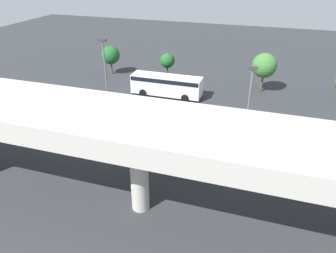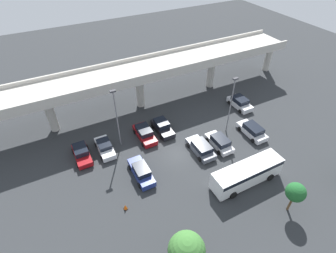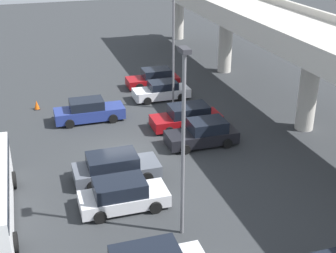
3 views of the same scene
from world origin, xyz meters
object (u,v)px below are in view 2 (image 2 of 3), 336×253
at_px(parked_car_6, 220,142).
at_px(traffic_cone, 125,207).
at_px(parked_car_3, 145,133).
at_px(parked_car_4, 162,127).
at_px(parked_car_7, 252,130).
at_px(lamp_post_mid_lot, 231,102).
at_px(parked_car_1, 105,147).
at_px(tree_front_centre, 187,250).
at_px(tree_front_right, 296,192).
at_px(parked_car_8, 240,103).
at_px(parked_car_2, 141,172).
at_px(lamp_post_near_aisle, 117,115).
at_px(parked_car_5, 201,148).
at_px(parked_car_0, 82,153).
at_px(shuttle_bus, 247,173).

xyz_separation_m(parked_car_6, traffic_cone, (-14.68, -3.38, -0.41)).
height_order(parked_car_3, parked_car_4, parked_car_4).
bearing_deg(parked_car_7, lamp_post_mid_lot, 50.03).
height_order(parked_car_1, tree_front_centre, tree_front_centre).
distance_m(parked_car_3, tree_front_right, 19.93).
relative_size(parked_car_8, traffic_cone, 6.36).
bearing_deg(parked_car_2, lamp_post_near_aisle, 3.38).
bearing_deg(tree_front_centre, parked_car_6, 43.73).
xyz_separation_m(parked_car_2, lamp_post_near_aisle, (-0.38, 6.37, 4.27)).
height_order(parked_car_3, tree_front_centre, tree_front_centre).
bearing_deg(parked_car_5, parked_car_3, 41.82).
bearing_deg(tree_front_centre, parked_car_7, 32.90).
bearing_deg(parked_car_0, parked_car_6, 69.33).
relative_size(parked_car_1, tree_front_right, 1.11).
bearing_deg(lamp_post_mid_lot, parked_car_7, -39.97).
height_order(parked_car_3, tree_front_right, tree_front_right).
height_order(parked_car_0, parked_car_1, parked_car_0).
bearing_deg(parked_car_6, lamp_post_mid_lot, -52.47).
bearing_deg(shuttle_bus, parked_car_8, 53.33).
height_order(parked_car_2, tree_front_centre, tree_front_centre).
bearing_deg(traffic_cone, parked_car_1, 85.88).
xyz_separation_m(parked_car_0, shuttle_bus, (16.14, -12.74, 0.80)).
xyz_separation_m(shuttle_bus, tree_front_right, (1.56, -5.05, 1.42)).
height_order(parked_car_7, lamp_post_mid_lot, lamp_post_mid_lot).
distance_m(parked_car_6, traffic_cone, 15.07).
height_order(parked_car_5, tree_front_right, tree_front_right).
height_order(parked_car_7, lamp_post_near_aisle, lamp_post_near_aisle).
bearing_deg(parked_car_5, tree_front_right, -162.96).
bearing_deg(parked_car_4, parked_car_0, -90.15).
relative_size(parked_car_2, tree_front_centre, 0.96).
relative_size(parked_car_2, lamp_post_near_aisle, 0.56).
bearing_deg(parked_car_1, parked_car_6, 66.08).
height_order(parked_car_8, tree_front_right, tree_front_right).
relative_size(parked_car_7, tree_front_right, 1.17).
xyz_separation_m(parked_car_3, traffic_cone, (-6.42, -9.66, -0.42)).
height_order(parked_car_4, tree_front_right, tree_front_right).
bearing_deg(parked_car_1, tree_front_right, 39.90).
xyz_separation_m(parked_car_1, shuttle_bus, (13.15, -12.54, 0.87)).
bearing_deg(traffic_cone, tree_front_centre, -72.32).
bearing_deg(parked_car_5, parked_car_2, 91.09).
bearing_deg(parked_car_4, parked_car_8, 88.71).
xyz_separation_m(parked_car_4, parked_car_8, (13.83, -0.31, 0.04)).
relative_size(parked_car_2, parked_car_4, 1.08).
height_order(parked_car_2, parked_car_4, parked_car_4).
bearing_deg(traffic_cone, parked_car_3, 56.37).
height_order(parked_car_3, parked_car_8, parked_car_8).
xyz_separation_m(parked_car_5, traffic_cone, (-11.84, -3.60, -0.41)).
height_order(parked_car_7, parked_car_8, parked_car_8).
relative_size(parked_car_4, lamp_post_near_aisle, 0.52).
distance_m(parked_car_0, parked_car_8, 25.37).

